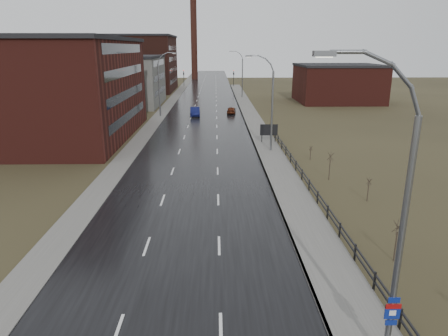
{
  "coord_description": "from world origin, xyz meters",
  "views": [
    {
      "loc": [
        2.13,
        -10.88,
        12.15
      ],
      "look_at": [
        2.77,
        19.32,
        3.0
      ],
      "focal_mm": 32.0,
      "sensor_mm": 36.0,
      "label": 1
    }
  ],
  "objects_px": {
    "streetlight_main": "(394,226)",
    "car_near": "(195,112)",
    "car_far": "(231,110)",
    "billboard": "(269,130)"
  },
  "relations": [
    {
      "from": "streetlight_main",
      "to": "car_near",
      "type": "bearing_deg",
      "value": 99.54
    },
    {
      "from": "streetlight_main",
      "to": "billboard",
      "type": "xyz_separation_m",
      "value": [
        0.63,
        38.48,
        -4.35
      ]
    },
    {
      "from": "streetlight_main",
      "to": "car_far",
      "type": "xyz_separation_m",
      "value": [
        -3.35,
        62.86,
        -5.39
      ]
    },
    {
      "from": "car_near",
      "to": "car_far",
      "type": "height_order",
      "value": "car_near"
    },
    {
      "from": "billboard",
      "to": "car_far",
      "type": "distance_m",
      "value": 24.72
    },
    {
      "from": "streetlight_main",
      "to": "car_near",
      "type": "relative_size",
      "value": 2.47
    },
    {
      "from": "streetlight_main",
      "to": "billboard",
      "type": "bearing_deg",
      "value": 89.07
    },
    {
      "from": "streetlight_main",
      "to": "car_near",
      "type": "distance_m",
      "value": 61.4
    },
    {
      "from": "car_near",
      "to": "billboard",
      "type": "bearing_deg",
      "value": -67.03
    },
    {
      "from": "streetlight_main",
      "to": "car_far",
      "type": "relative_size",
      "value": 3.08
    }
  ]
}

